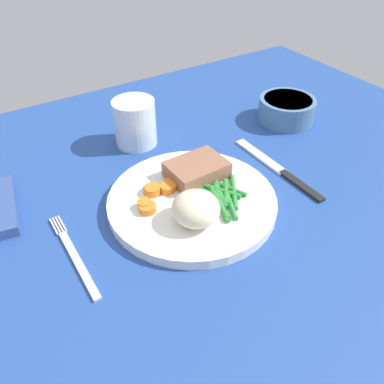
# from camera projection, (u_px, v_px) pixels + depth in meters

# --- Properties ---
(dining_table) EXTENTS (1.20, 0.90, 0.02)m
(dining_table) POSITION_uv_depth(u_px,v_px,m) (186.00, 209.00, 0.61)
(dining_table) COLOR #234793
(dining_table) RESTS_ON ground
(dinner_plate) EXTENTS (0.25, 0.25, 0.02)m
(dinner_plate) POSITION_uv_depth(u_px,v_px,m) (192.00, 201.00, 0.59)
(dinner_plate) COLOR white
(dinner_plate) RESTS_ON dining_table
(meat_portion) EXTENTS (0.09, 0.07, 0.03)m
(meat_portion) POSITION_uv_depth(u_px,v_px,m) (197.00, 170.00, 0.62)
(meat_portion) COLOR #936047
(meat_portion) RESTS_ON dinner_plate
(mashed_potatoes) EXTENTS (0.07, 0.07, 0.04)m
(mashed_potatoes) POSITION_uv_depth(u_px,v_px,m) (196.00, 209.00, 0.53)
(mashed_potatoes) COLOR beige
(mashed_potatoes) RESTS_ON dinner_plate
(carrot_slices) EXTENTS (0.08, 0.06, 0.01)m
(carrot_slices) POSITION_uv_depth(u_px,v_px,m) (156.00, 194.00, 0.58)
(carrot_slices) COLOR orange
(carrot_slices) RESTS_ON dinner_plate
(green_beans) EXTENTS (0.08, 0.11, 0.01)m
(green_beans) POSITION_uv_depth(u_px,v_px,m) (221.00, 195.00, 0.58)
(green_beans) COLOR #2D8C38
(green_beans) RESTS_ON dinner_plate
(fork) EXTENTS (0.01, 0.17, 0.00)m
(fork) POSITION_uv_depth(u_px,v_px,m) (74.00, 255.00, 0.52)
(fork) COLOR silver
(fork) RESTS_ON dining_table
(knife) EXTENTS (0.02, 0.21, 0.01)m
(knife) POSITION_uv_depth(u_px,v_px,m) (279.00, 170.00, 0.66)
(knife) COLOR black
(knife) RESTS_ON dining_table
(water_glass) EXTENTS (0.08, 0.08, 0.08)m
(water_glass) POSITION_uv_depth(u_px,v_px,m) (135.00, 125.00, 0.71)
(water_glass) COLOR silver
(water_glass) RESTS_ON dining_table
(salad_bowl) EXTENTS (0.11, 0.11, 0.05)m
(salad_bowl) POSITION_uv_depth(u_px,v_px,m) (287.00, 108.00, 0.78)
(salad_bowl) COLOR #4C7299
(salad_bowl) RESTS_ON dining_table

